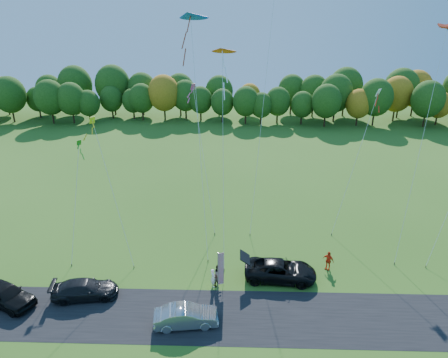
{
  "coord_description": "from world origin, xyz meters",
  "views": [
    {
      "loc": [
        1.04,
        -27.71,
        20.74
      ],
      "look_at": [
        0.0,
        6.0,
        7.0
      ],
      "focal_mm": 32.0,
      "sensor_mm": 36.0,
      "label": 1
    }
  ],
  "objects_px": {
    "feather_flag": "(220,269)",
    "silver_sedan": "(186,316)",
    "black_suv": "(280,270)",
    "person_east": "(328,260)"
  },
  "relations": [
    {
      "from": "feather_flag",
      "to": "silver_sedan",
      "type": "bearing_deg",
      "value": -122.23
    },
    {
      "from": "silver_sedan",
      "to": "feather_flag",
      "type": "xyz_separation_m",
      "value": [
        2.32,
        3.68,
        1.58
      ]
    },
    {
      "from": "silver_sedan",
      "to": "feather_flag",
      "type": "distance_m",
      "value": 4.63
    },
    {
      "from": "silver_sedan",
      "to": "feather_flag",
      "type": "relative_size",
      "value": 1.2
    },
    {
      "from": "silver_sedan",
      "to": "person_east",
      "type": "height_order",
      "value": "person_east"
    },
    {
      "from": "person_east",
      "to": "feather_flag",
      "type": "relative_size",
      "value": 0.46
    },
    {
      "from": "black_suv",
      "to": "silver_sedan",
      "type": "relative_size",
      "value": 1.31
    },
    {
      "from": "black_suv",
      "to": "person_east",
      "type": "bearing_deg",
      "value": -65.49
    },
    {
      "from": "black_suv",
      "to": "person_east",
      "type": "distance_m",
      "value": 4.61
    },
    {
      "from": "black_suv",
      "to": "feather_flag",
      "type": "relative_size",
      "value": 1.57
    }
  ]
}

